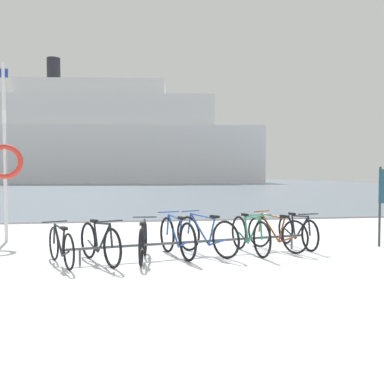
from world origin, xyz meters
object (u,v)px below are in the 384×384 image
at_px(bicycle_0, 61,246).
at_px(bicycle_2, 143,241).
at_px(rescue_post, 5,158).
at_px(bicycle_4, 206,235).
at_px(bicycle_5, 250,235).
at_px(bicycle_6, 276,233).
at_px(bicycle_3, 177,237).
at_px(bicycle_7, 297,231).
at_px(bicycle_1, 100,243).
at_px(ferry_ship, 100,141).

bearing_deg(bicycle_0, bicycle_2, 6.57).
relative_size(bicycle_0, rescue_post, 0.35).
relative_size(bicycle_4, bicycle_5, 0.91).
bearing_deg(bicycle_6, bicycle_0, -169.52).
height_order(bicycle_2, bicycle_3, bicycle_3).
bearing_deg(bicycle_7, bicycle_4, -167.21).
height_order(bicycle_1, bicycle_6, bicycle_1).
bearing_deg(rescue_post, bicycle_7, -15.68).
bearing_deg(bicycle_2, bicycle_0, -173.43).
bearing_deg(bicycle_6, bicycle_7, 22.61).
height_order(bicycle_2, bicycle_5, bicycle_5).
height_order(bicycle_0, bicycle_3, bicycle_3).
relative_size(bicycle_5, bicycle_7, 1.01).
relative_size(bicycle_3, bicycle_7, 0.99).
distance_m(bicycle_3, bicycle_6, 2.16).
bearing_deg(bicycle_3, ferry_ship, 94.51).
bearing_deg(bicycle_7, bicycle_2, -165.75).
distance_m(bicycle_5, rescue_post, 5.94).
relative_size(bicycle_1, bicycle_3, 0.94).
height_order(bicycle_6, bicycle_7, bicycle_6).
distance_m(bicycle_0, rescue_post, 3.66).
bearing_deg(bicycle_6, bicycle_5, -159.17).
xyz_separation_m(bicycle_0, bicycle_1, (0.67, 0.05, 0.03)).
bearing_deg(bicycle_2, bicycle_6, 12.46).
height_order(bicycle_0, rescue_post, rescue_post).
bearing_deg(bicycle_3, bicycle_1, -164.90).
bearing_deg(bicycle_4, bicycle_3, -169.80).
height_order(bicycle_3, rescue_post, rescue_post).
xyz_separation_m(bicycle_1, bicycle_4, (2.03, 0.49, 0.02)).
relative_size(bicycle_0, bicycle_7, 0.87).
distance_m(bicycle_1, bicycle_6, 3.64).
relative_size(bicycle_3, bicycle_5, 0.97).
bearing_deg(bicycle_7, ferry_ship, 96.88).
bearing_deg(bicycle_7, rescue_post, 164.32).
height_order(bicycle_0, bicycle_1, bicycle_1).
bearing_deg(bicycle_6, bicycle_3, -170.71).
xyz_separation_m(bicycle_3, bicycle_6, (2.13, 0.35, -0.02)).
relative_size(bicycle_0, bicycle_5, 0.86).
bearing_deg(bicycle_7, bicycle_3, -167.77).
xyz_separation_m(bicycle_3, bicycle_4, (0.59, 0.11, 0.00)).
xyz_separation_m(bicycle_3, bicycle_5, (1.49, 0.11, -0.01)).
bearing_deg(bicycle_2, bicycle_7, 14.25).
relative_size(bicycle_4, bicycle_6, 1.05).
bearing_deg(bicycle_3, bicycle_6, 9.29).
bearing_deg(bicycle_6, ferry_ship, 96.37).
xyz_separation_m(bicycle_0, bicycle_2, (1.44, 0.17, 0.01)).
bearing_deg(bicycle_2, bicycle_1, -171.27).
relative_size(bicycle_0, bicycle_4, 0.94).
distance_m(bicycle_0, bicycle_6, 4.30).
height_order(bicycle_0, ferry_ship, ferry_ship).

